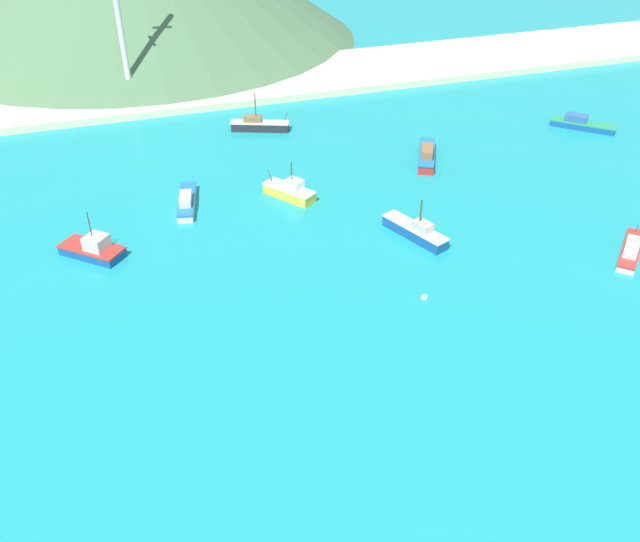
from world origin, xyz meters
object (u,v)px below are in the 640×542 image
(fishing_boat_5, at_px, (427,155))
(fishing_boat_7, at_px, (93,249))
(fishing_boat_4, at_px, (631,250))
(fishing_boat_9, at_px, (290,191))
(fishing_boat_10, at_px, (259,125))
(buoy_2, at_px, (424,297))
(radio_tower, at_px, (117,4))
(fishing_boat_0, at_px, (582,124))
(fishing_boat_8, at_px, (416,231))
(fishing_boat_2, at_px, (187,201))

(fishing_boat_5, distance_m, fishing_boat_7, 46.51)
(fishing_boat_4, relative_size, fishing_boat_9, 1.08)
(fishing_boat_10, relative_size, buoy_2, 13.32)
(fishing_boat_9, height_order, radio_tower, radio_tower)
(fishing_boat_7, height_order, radio_tower, radio_tower)
(fishing_boat_5, bearing_deg, fishing_boat_0, 6.59)
(fishing_boat_0, bearing_deg, fishing_boat_4, -117.89)
(fishing_boat_7, xyz_separation_m, fishing_boat_8, (35.15, -7.66, -0.02))
(fishing_boat_4, bearing_deg, radio_tower, 126.12)
(fishing_boat_0, relative_size, fishing_boat_10, 0.97)
(fishing_boat_2, bearing_deg, fishing_boat_0, 5.38)
(fishing_boat_5, height_order, radio_tower, radio_tower)
(fishing_boat_9, bearing_deg, fishing_boat_0, 8.89)
(fishing_boat_7, xyz_separation_m, radio_tower, (8.58, 46.22, 14.91))
(fishing_boat_4, height_order, fishing_boat_10, fishing_boat_10)
(fishing_boat_7, xyz_separation_m, buoy_2, (31.05, -18.66, -0.77))
(fishing_boat_8, relative_size, radio_tower, 0.29)
(fishing_boat_0, bearing_deg, radio_tower, 153.26)
(fishing_boat_2, bearing_deg, fishing_boat_4, -30.91)
(fishing_boat_8, relative_size, fishing_boat_10, 1.00)
(fishing_boat_5, bearing_deg, fishing_boat_2, -175.61)
(fishing_boat_7, distance_m, buoy_2, 36.24)
(fishing_boat_10, bearing_deg, radio_tower, 134.26)
(fishing_boat_2, distance_m, fishing_boat_10, 25.05)
(fishing_boat_5, relative_size, buoy_2, 14.43)
(fishing_boat_10, distance_m, radio_tower, 28.93)
(fishing_boat_2, bearing_deg, fishing_boat_10, 55.02)
(fishing_boat_4, xyz_separation_m, fishing_boat_8, (-20.75, 10.97, 0.09))
(fishing_boat_5, bearing_deg, fishing_boat_4, -70.02)
(fishing_boat_2, relative_size, fishing_boat_4, 1.20)
(fishing_boat_5, xyz_separation_m, buoy_2, (-14.25, -29.21, -0.79))
(fishing_boat_2, relative_size, buoy_2, 13.79)
(radio_tower, bearing_deg, buoy_2, -70.90)
(radio_tower, bearing_deg, fishing_boat_8, -63.75)
(fishing_boat_9, bearing_deg, fishing_boat_5, 11.88)
(fishing_boat_5, distance_m, fishing_boat_10, 26.44)
(fishing_boat_9, bearing_deg, fishing_boat_10, 85.82)
(fishing_boat_9, xyz_separation_m, radio_tower, (-15.65, 40.10, 14.86))
(fishing_boat_0, height_order, buoy_2, fishing_boat_0)
(fishing_boat_7, relative_size, buoy_2, 11.00)
(fishing_boat_2, height_order, fishing_boat_10, fishing_boat_10)
(fishing_boat_4, bearing_deg, fishing_boat_8, 152.13)
(buoy_2, relative_size, radio_tower, 0.02)
(fishing_boat_5, distance_m, fishing_boat_8, 20.84)
(fishing_boat_2, relative_size, radio_tower, 0.30)
(fishing_boat_9, bearing_deg, fishing_boat_8, -51.59)
(fishing_boat_0, bearing_deg, fishing_boat_9, -171.11)
(fishing_boat_5, height_order, fishing_boat_10, fishing_boat_10)
(fishing_boat_5, bearing_deg, fishing_boat_8, -119.14)
(fishing_boat_9, height_order, buoy_2, fishing_boat_9)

